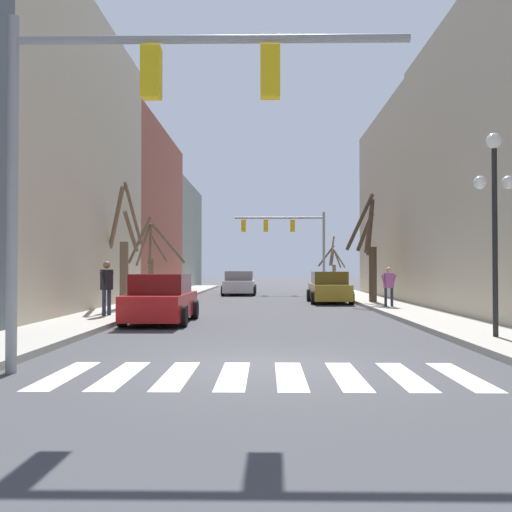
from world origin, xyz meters
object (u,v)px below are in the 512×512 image
object	(u,v)px
car_driving_toward_lane	(329,288)
street_tree_right_near	(333,266)
street_tree_right_mid	(370,250)
street_tree_left_near	(124,253)
traffic_signal_near	(130,113)
car_driving_away_lane	(239,284)
pedestrian_near_right_corner	(107,283)
street_lamp_right_corner	(495,193)
traffic_signal_far	(289,233)
pedestrian_crossing_street	(389,283)
car_at_intersection	(161,300)
street_tree_right_far	(151,260)

from	to	relation	value
car_driving_toward_lane	street_tree_right_near	bearing A→B (deg)	-7.22
street_tree_right_mid	street_tree_left_near	bearing A→B (deg)	-158.13
traffic_signal_near	car_driving_away_lane	bearing A→B (deg)	89.04
street_tree_left_near	street_tree_right_near	bearing A→B (deg)	62.03
car_driving_away_lane	pedestrian_near_right_corner	xyz separation A→B (m)	(-3.55, -19.32, 0.48)
street_tree_right_mid	street_lamp_right_corner	bearing A→B (deg)	-88.56
traffic_signal_far	pedestrian_crossing_street	size ratio (longest dim) A/B	3.91
car_driving_toward_lane	pedestrian_near_right_corner	size ratio (longest dim) A/B	2.50
traffic_signal_near	street_tree_right_mid	distance (m)	19.85
car_driving_toward_lane	traffic_signal_near	bearing A→B (deg)	165.01
car_at_intersection	pedestrian_crossing_street	world-z (taller)	pedestrian_crossing_street
car_driving_away_lane	car_at_intersection	size ratio (longest dim) A/B	1.07
traffic_signal_near	traffic_signal_far	world-z (taller)	traffic_signal_near
car_driving_away_lane	street_lamp_right_corner	bearing A→B (deg)	15.40
street_lamp_right_corner	street_tree_left_near	world-z (taller)	street_tree_left_near
pedestrian_crossing_street	car_driving_toward_lane	bearing A→B (deg)	95.39
street_tree_left_near	car_at_intersection	bearing A→B (deg)	-64.97
car_driving_toward_lane	street_tree_left_near	world-z (taller)	street_tree_left_near
traffic_signal_far	street_tree_left_near	xyz separation A→B (m)	(-7.35, -17.61, -1.83)
street_tree_left_near	street_tree_right_near	world-z (taller)	street_tree_left_near
street_tree_right_far	street_tree_right_near	size ratio (longest dim) A/B	1.02
car_driving_toward_lane	street_tree_right_mid	xyz separation A→B (m)	(1.73, -1.59, 1.84)
car_at_intersection	street_tree_right_mid	bearing A→B (deg)	-40.92
street_tree_right_mid	traffic_signal_far	bearing A→B (deg)	103.61
street_tree_left_near	pedestrian_near_right_corner	bearing A→B (deg)	-84.20
traffic_signal_near	pedestrian_crossing_street	xyz separation A→B (m)	(7.25, 14.86, -3.15)
car_driving_away_lane	pedestrian_crossing_street	distance (m)	15.99
car_at_intersection	street_tree_left_near	size ratio (longest dim) A/B	0.90
traffic_signal_far	street_tree_right_far	size ratio (longest dim) A/B	1.57
pedestrian_near_right_corner	traffic_signal_far	bearing A→B (deg)	179.80
traffic_signal_far	street_lamp_right_corner	bearing A→B (deg)	-82.63
car_at_intersection	street_tree_left_near	distance (m)	5.93
car_driving_toward_lane	car_at_intersection	size ratio (longest dim) A/B	0.99
traffic_signal_near	street_tree_right_near	bearing A→B (deg)	78.18
street_lamp_right_corner	car_driving_toward_lane	bearing A→B (deg)	97.45
traffic_signal_near	pedestrian_crossing_street	world-z (taller)	traffic_signal_near
street_tree_right_far	traffic_signal_near	bearing A→B (deg)	-80.21
street_tree_right_mid	street_tree_left_near	size ratio (longest dim) A/B	1.01
pedestrian_near_right_corner	street_tree_left_near	world-z (taller)	street_tree_left_near
traffic_signal_far	car_at_intersection	xyz separation A→B (m)	(-4.93, -22.78, -3.44)
car_driving_toward_lane	pedestrian_crossing_street	bearing A→B (deg)	-160.02
street_lamp_right_corner	street_tree_right_mid	distance (m)	14.46
car_at_intersection	street_tree_left_near	world-z (taller)	street_tree_left_near
pedestrian_crossing_street	street_lamp_right_corner	bearing A→B (deg)	-103.49
street_tree_right_near	traffic_signal_near	bearing A→B (deg)	-101.82
traffic_signal_near	street_tree_right_far	distance (m)	18.50
traffic_signal_near	street_tree_right_mid	size ratio (longest dim) A/B	1.30
car_at_intersection	street_tree_right_mid	size ratio (longest dim) A/B	0.90
traffic_signal_near	pedestrian_near_right_corner	size ratio (longest dim) A/B	3.68
traffic_signal_far	street_tree_right_far	bearing A→B (deg)	-117.01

